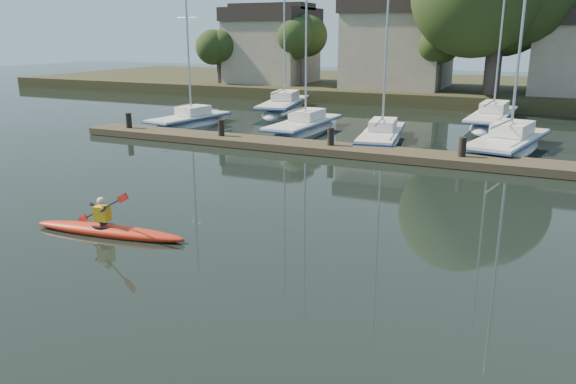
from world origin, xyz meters
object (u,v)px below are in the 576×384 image
at_px(sailboat_3, 507,155).
at_px(sailboat_5, 284,113).
at_px(sailboat_2, 381,144).
at_px(sailboat_1, 304,134).
at_px(sailboat_6, 491,125).
at_px(kayak, 108,228).
at_px(dock, 393,154).
at_px(sailboat_0, 190,128).

height_order(sailboat_3, sailboat_5, sailboat_5).
distance_m(sailboat_2, sailboat_5, 13.57).
height_order(sailboat_1, sailboat_6, sailboat_6).
height_order(sailboat_1, sailboat_3, sailboat_3).
bearing_deg(kayak, sailboat_5, 97.40).
xyz_separation_m(sailboat_2, sailboat_3, (6.20, 0.23, -0.04)).
relative_size(kayak, sailboat_5, 0.29).
distance_m(dock, sailboat_2, 4.27).
height_order(dock, sailboat_5, sailboat_5).
bearing_deg(sailboat_3, dock, -126.35).
bearing_deg(sailboat_1, sailboat_5, 123.86).
distance_m(kayak, sailboat_5, 27.13).
xyz_separation_m(sailboat_2, sailboat_5, (-10.01, 9.16, -0.04)).
bearing_deg(kayak, sailboat_2, 72.38).
distance_m(dock, sailboat_1, 8.33).
height_order(sailboat_2, sailboat_5, sailboat_5).
relative_size(dock, sailboat_3, 2.41).
xyz_separation_m(sailboat_1, sailboat_3, (11.15, -0.95, -0.02)).
bearing_deg(sailboat_5, sailboat_3, -40.49).
relative_size(sailboat_3, sailboat_5, 0.86).
bearing_deg(dock, sailboat_0, 163.11).
height_order(sailboat_0, sailboat_3, sailboat_3).
xyz_separation_m(sailboat_1, sailboat_6, (9.53, 8.08, -0.00)).
distance_m(sailboat_5, sailboat_6, 14.60).
relative_size(sailboat_0, sailboat_3, 0.79).
relative_size(kayak, sailboat_6, 0.29).
bearing_deg(sailboat_6, sailboat_3, -76.75).
bearing_deg(sailboat_3, kayak, -106.82).
relative_size(sailboat_0, sailboat_2, 0.83).
bearing_deg(sailboat_1, sailboat_0, -171.65).
height_order(sailboat_0, sailboat_1, sailboat_1).
bearing_deg(kayak, sailboat_6, 66.35).
relative_size(sailboat_0, sailboat_1, 0.81).
distance_m(sailboat_0, sailboat_2, 12.26).
xyz_separation_m(dock, sailboat_1, (-6.57, 5.10, -0.39)).
bearing_deg(sailboat_0, sailboat_2, 7.22).
distance_m(dock, sailboat_6, 13.51).
height_order(kayak, sailboat_1, sailboat_1).
height_order(sailboat_0, sailboat_5, sailboat_5).
bearing_deg(sailboat_2, dock, -75.89).
distance_m(sailboat_3, sailboat_5, 18.51).
bearing_deg(sailboat_2, sailboat_0, 170.15).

